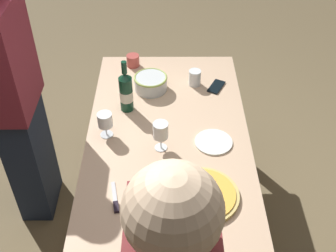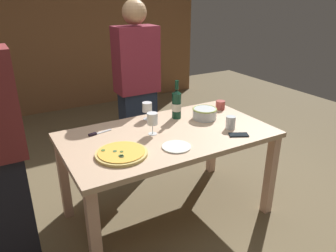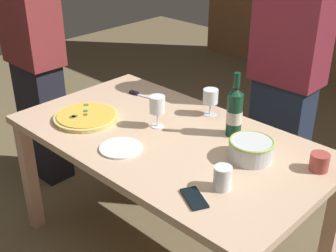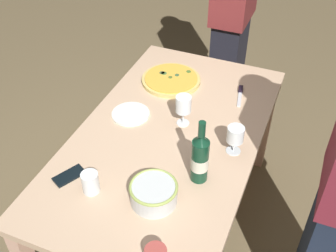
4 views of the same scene
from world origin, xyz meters
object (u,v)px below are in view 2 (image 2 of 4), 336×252
object	(u,v)px
serving_bowl	(205,113)
wine_bottle	(177,104)
pizza	(121,153)
cup_ceramic	(220,105)
side_plate	(176,147)
pizza_knife	(97,133)
cell_phone	(239,135)
cup_amber	(231,122)
wine_glass_near_pizza	(147,108)
wine_glass_by_bottle	(152,120)
dining_table	(168,144)
person_guest_left	(137,89)

from	to	relation	value
serving_bowl	wine_bottle	bearing A→B (deg)	145.67
pizza	cup_ceramic	xyz separation A→B (m)	(1.14, 0.40, 0.03)
pizza	side_plate	distance (m)	0.39
pizza	pizza_knife	distance (m)	0.42
cell_phone	cup_ceramic	bearing A→B (deg)	2.16
cup_amber	side_plate	distance (m)	0.55
serving_bowl	cup_ceramic	world-z (taller)	serving_bowl
serving_bowl	pizza_knife	size ratio (longest dim) A/B	1.08
wine_glass_near_pizza	side_plate	xyz separation A→B (m)	(-0.07, -0.59, -0.09)
pizza	cup_ceramic	distance (m)	1.21
pizza	pizza_knife	world-z (taller)	pizza
pizza	serving_bowl	xyz separation A→B (m)	(0.87, 0.27, 0.04)
wine_glass_near_pizza	side_plate	distance (m)	0.60
wine_bottle	side_plate	distance (m)	0.58
wine_glass_by_bottle	cell_phone	size ratio (longest dim) A/B	1.18
cup_ceramic	side_plate	world-z (taller)	cup_ceramic
pizza_knife	dining_table	bearing A→B (deg)	-27.52
cup_ceramic	cup_amber	bearing A→B (deg)	-118.43
side_plate	pizza_knife	xyz separation A→B (m)	(-0.41, 0.50, 0.00)
cup_amber	cell_phone	xyz separation A→B (m)	(-0.03, -0.14, -0.05)
side_plate	wine_bottle	bearing A→B (deg)	58.76
wine_glass_by_bottle	pizza	bearing A→B (deg)	-148.97
cup_amber	side_plate	xyz separation A→B (m)	(-0.55, -0.08, -0.05)
pizza	wine_glass_by_bottle	bearing A→B (deg)	31.03
dining_table	pizza_knife	distance (m)	0.55
dining_table	wine_bottle	xyz separation A→B (m)	(0.22, 0.24, 0.22)
serving_bowl	wine_glass_near_pizza	world-z (taller)	wine_glass_near_pizza
cup_ceramic	dining_table	bearing A→B (deg)	-161.34
pizza	serving_bowl	bearing A→B (deg)	17.27
cup_amber	pizza_knife	bearing A→B (deg)	156.13
cup_amber	person_guest_left	distance (m)	1.09
dining_table	wine_bottle	size ratio (longest dim) A/B	4.87
dining_table	side_plate	distance (m)	0.28
wine_glass_by_bottle	cup_amber	xyz separation A→B (m)	(0.58, -0.21, -0.07)
wine_bottle	wine_glass_near_pizza	size ratio (longest dim) A/B	2.23
pizza	wine_glass_by_bottle	size ratio (longest dim) A/B	2.05
wine_glass_near_pizza	cup_ceramic	distance (m)	0.71
cup_ceramic	pizza_knife	distance (m)	1.17
serving_bowl	wine_glass_by_bottle	xyz separation A→B (m)	(-0.53, -0.07, 0.07)
side_plate	person_guest_left	size ratio (longest dim) A/B	0.12
wine_bottle	person_guest_left	xyz separation A→B (m)	(-0.08, 0.62, -0.01)
wine_bottle	side_plate	xyz separation A→B (m)	(-0.30, -0.49, -0.12)
pizza_knife	person_guest_left	xyz separation A→B (m)	(0.62, 0.62, 0.11)
side_plate	pizza_knife	bearing A→B (deg)	129.25
wine_glass_near_pizza	pizza_knife	xyz separation A→B (m)	(-0.47, -0.09, -0.09)
pizza	pizza_knife	xyz separation A→B (m)	(-0.03, 0.41, -0.01)
side_plate	person_guest_left	world-z (taller)	person_guest_left
pizza	side_plate	world-z (taller)	pizza
dining_table	pizza_knife	world-z (taller)	pizza_knife
dining_table	side_plate	bearing A→B (deg)	-106.62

